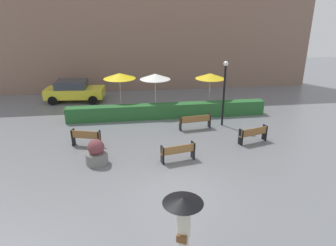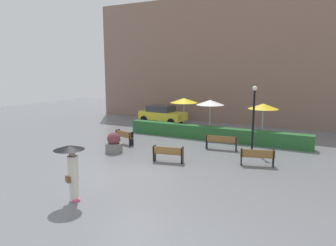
% 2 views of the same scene
% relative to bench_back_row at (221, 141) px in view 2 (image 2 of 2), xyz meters
% --- Properties ---
extents(ground_plane, '(60.00, 60.00, 0.00)m').
position_rel_bench_back_row_xyz_m(ground_plane, '(-2.01, -6.22, -0.51)').
color(ground_plane, slate).
extents(bench_back_row, '(1.91, 0.56, 0.84)m').
position_rel_bench_back_row_xyz_m(bench_back_row, '(0.00, 0.00, 0.00)').
color(bench_back_row, olive).
rests_on(bench_back_row, ground).
extents(bench_mid_center, '(1.64, 0.68, 0.82)m').
position_rel_bench_back_row_xyz_m(bench_mid_center, '(-1.63, -3.75, -0.03)').
color(bench_mid_center, olive).
rests_on(bench_mid_center, ground).
extents(bench_far_right, '(1.66, 0.76, 0.84)m').
position_rel_bench_back_row_xyz_m(bench_far_right, '(2.58, -2.26, -0.01)').
color(bench_far_right, olive).
rests_on(bench_far_right, ground).
extents(bench_far_left, '(1.52, 0.73, 0.87)m').
position_rel_bench_back_row_xyz_m(bench_far_left, '(-5.97, -1.53, 0.01)').
color(bench_far_left, olive).
rests_on(bench_far_left, ground).
extents(pedestrian_with_umbrella, '(1.08, 1.08, 2.08)m').
position_rel_bench_back_row_xyz_m(pedestrian_with_umbrella, '(-2.49, -9.57, 0.89)').
color(pedestrian_with_umbrella, silver).
rests_on(pedestrian_with_umbrella, ground).
extents(planter_pot, '(0.98, 0.98, 1.18)m').
position_rel_bench_back_row_xyz_m(planter_pot, '(-5.29, -3.48, -0.01)').
color(planter_pot, slate).
rests_on(planter_pot, ground).
extents(lamp_post, '(0.28, 0.28, 3.82)m').
position_rel_bench_back_row_xyz_m(lamp_post, '(1.74, 0.41, 1.83)').
color(lamp_post, black).
rests_on(lamp_post, ground).
extents(patio_umbrella_yellow, '(2.10, 2.10, 2.60)m').
position_rel_bench_back_row_xyz_m(patio_umbrella_yellow, '(-4.24, 3.88, 1.91)').
color(patio_umbrella_yellow, silver).
rests_on(patio_umbrella_yellow, ground).
extents(patio_umbrella_white, '(1.98, 1.98, 2.61)m').
position_rel_bench_back_row_xyz_m(patio_umbrella_white, '(-1.96, 3.36, 1.91)').
color(patio_umbrella_white, silver).
rests_on(patio_umbrella_white, ground).
extents(patio_umbrella_yellow_far, '(1.97, 1.97, 2.52)m').
position_rel_bench_back_row_xyz_m(patio_umbrella_yellow_far, '(1.72, 3.40, 1.83)').
color(patio_umbrella_yellow_far, silver).
rests_on(patio_umbrella_yellow_far, ground).
extents(hedge_strip, '(12.55, 0.70, 0.91)m').
position_rel_bench_back_row_xyz_m(hedge_strip, '(-1.30, 2.18, -0.06)').
color(hedge_strip, '#28602D').
rests_on(hedge_strip, ground).
extents(building_facade, '(28.00, 1.20, 11.18)m').
position_rel_bench_back_row_xyz_m(building_facade, '(-2.01, 9.78, 5.07)').
color(building_facade, '#846656').
rests_on(building_facade, ground).
extents(parked_car, '(4.33, 2.26, 1.57)m').
position_rel_bench_back_row_xyz_m(parked_car, '(-7.68, 6.71, 0.30)').
color(parked_car, yellow).
rests_on(parked_car, ground).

